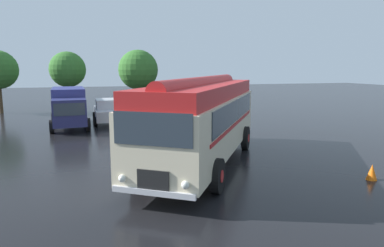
# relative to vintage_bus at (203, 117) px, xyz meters

# --- Properties ---
(ground_plane) EXTENTS (120.00, 120.00, 0.00)m
(ground_plane) POSITION_rel_vintage_bus_xyz_m (-0.47, 0.24, -1.89)
(ground_plane) COLOR black
(vintage_bus) EXTENTS (7.67, 9.73, 3.49)m
(vintage_bus) POSITION_rel_vintage_bus_xyz_m (0.00, 0.00, 0.00)
(vintage_bus) COLOR beige
(vintage_bus) RESTS_ON ground
(car_near_left) EXTENTS (2.00, 4.22, 1.66)m
(car_near_left) POSITION_rel_vintage_bus_xyz_m (-3.04, 11.75, -1.05)
(car_near_left) COLOR #B7BABF
(car_near_left) RESTS_ON ground
(car_mid_left) EXTENTS (2.20, 4.32, 1.66)m
(car_mid_left) POSITION_rel_vintage_bus_xyz_m (0.09, 11.52, -1.05)
(car_mid_left) COLOR #B7BABF
(car_mid_left) RESTS_ON ground
(car_mid_right) EXTENTS (1.99, 4.21, 1.66)m
(car_mid_right) POSITION_rel_vintage_bus_xyz_m (2.65, 11.74, -1.05)
(car_mid_right) COLOR maroon
(car_mid_right) RESTS_ON ground
(box_van) EXTENTS (2.55, 5.86, 2.50)m
(box_van) POSITION_rel_vintage_bus_xyz_m (-5.53, 10.90, -0.53)
(box_van) COLOR navy
(box_van) RESTS_ON ground
(tree_left_of_centre) EXTENTS (3.12, 3.12, 5.24)m
(tree_left_of_centre) POSITION_rel_vintage_bus_xyz_m (-6.01, 19.59, 1.76)
(tree_left_of_centre) COLOR #4C3823
(tree_left_of_centre) RESTS_ON ground
(tree_centre) EXTENTS (3.64, 3.64, 5.47)m
(tree_centre) POSITION_rel_vintage_bus_xyz_m (0.31, 19.24, 1.72)
(tree_centre) COLOR #4C3823
(tree_centre) RESTS_ON ground
(traffic_cone) EXTENTS (0.36, 0.36, 0.55)m
(traffic_cone) POSITION_rel_vintage_bus_xyz_m (4.91, -3.67, -1.62)
(traffic_cone) COLOR orange
(traffic_cone) RESTS_ON ground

